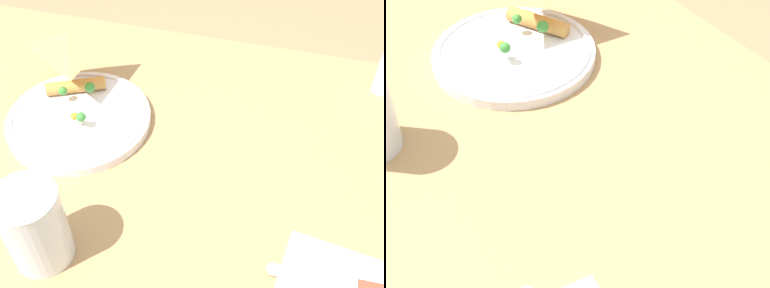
% 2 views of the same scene
% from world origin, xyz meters
% --- Properties ---
extents(dining_table, '(0.97, 0.70, 0.74)m').
position_xyz_m(dining_table, '(0.00, 0.00, 0.61)').
color(dining_table, '#A87F51').
rests_on(dining_table, ground_plane).
extents(plate_pizza, '(0.25, 0.25, 0.05)m').
position_xyz_m(plate_pizza, '(0.11, -0.04, 0.75)').
color(plate_pizza, white).
rests_on(plate_pizza, dining_table).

